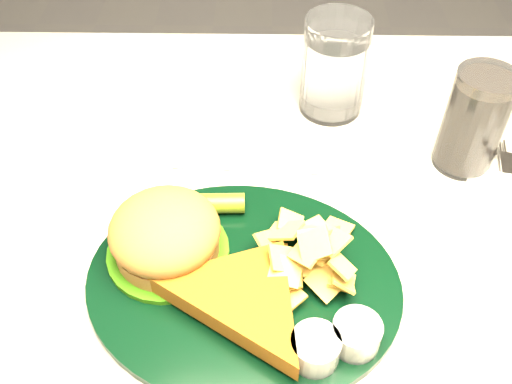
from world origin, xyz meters
TOP-DOWN VIEW (x-y plane):
  - table at (0.00, 0.00)m, footprint 1.20×0.80m
  - dinner_plate at (-0.05, -0.09)m, footprint 0.35×0.31m
  - water_glass at (0.06, 0.21)m, footprint 0.09×0.09m
  - cola_glass at (0.21, 0.10)m, footprint 0.08×0.08m
  - spoon at (-0.14, -0.06)m, footprint 0.11×0.14m
  - wrapped_straw at (-0.05, 0.08)m, footprint 0.19×0.07m

SIDE VIEW (x-z plane):
  - table at x=0.00m, z-range 0.00..0.75m
  - wrapped_straw at x=-0.05m, z-range 0.75..0.76m
  - spoon at x=-0.14m, z-range 0.75..0.76m
  - dinner_plate at x=-0.05m, z-range 0.75..0.82m
  - cola_glass at x=0.21m, z-range 0.75..0.88m
  - water_glass at x=0.06m, z-range 0.75..0.88m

